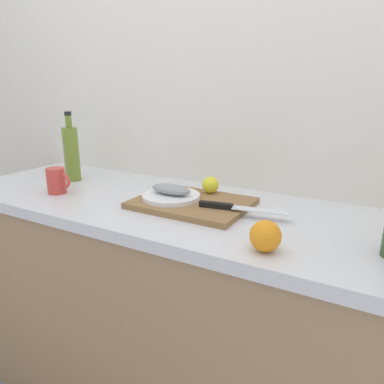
# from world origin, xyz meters

# --- Properties ---
(back_wall) EXTENTS (3.20, 0.05, 2.50)m
(back_wall) POSITION_xyz_m (0.00, 0.33, 1.25)
(back_wall) COLOR white
(back_wall) RESTS_ON ground_plane
(kitchen_counter) EXTENTS (2.00, 0.60, 0.90)m
(kitchen_counter) POSITION_xyz_m (0.00, 0.00, 0.45)
(kitchen_counter) COLOR #9E7A56
(kitchen_counter) RESTS_ON ground_plane
(cutting_board) EXTENTS (0.39, 0.29, 0.02)m
(cutting_board) POSITION_xyz_m (-0.03, 0.01, 0.91)
(cutting_board) COLOR olive
(cutting_board) RESTS_ON kitchen_counter
(white_plate) EXTENTS (0.20, 0.20, 0.01)m
(white_plate) POSITION_xyz_m (-0.10, -0.01, 0.93)
(white_plate) COLOR white
(white_plate) RESTS_ON cutting_board
(fish_fillet) EXTENTS (0.15, 0.07, 0.04)m
(fish_fillet) POSITION_xyz_m (-0.10, -0.01, 0.95)
(fish_fillet) COLOR gray
(fish_fillet) RESTS_ON white_plate
(chef_knife) EXTENTS (0.29, 0.08, 0.02)m
(chef_knife) POSITION_xyz_m (0.13, -0.01, 0.93)
(chef_knife) COLOR silver
(chef_knife) RESTS_ON cutting_board
(lemon_0) EXTENTS (0.06, 0.06, 0.06)m
(lemon_0) POSITION_xyz_m (-0.01, 0.12, 0.95)
(lemon_0) COLOR yellow
(lemon_0) RESTS_ON cutting_board
(olive_oil_bottle) EXTENTS (0.06, 0.06, 0.30)m
(olive_oil_bottle) POSITION_xyz_m (-0.65, 0.06, 1.02)
(olive_oil_bottle) COLOR olive
(olive_oil_bottle) RESTS_ON kitchen_counter
(coffee_mug_2) EXTENTS (0.11, 0.07, 0.10)m
(coffee_mug_2) POSITION_xyz_m (-0.55, -0.11, 0.95)
(coffee_mug_2) COLOR #CC3F38
(coffee_mug_2) RESTS_ON kitchen_counter
(orange_1) EXTENTS (0.08, 0.08, 0.08)m
(orange_1) POSITION_xyz_m (0.31, -0.21, 0.94)
(orange_1) COLOR orange
(orange_1) RESTS_ON kitchen_counter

